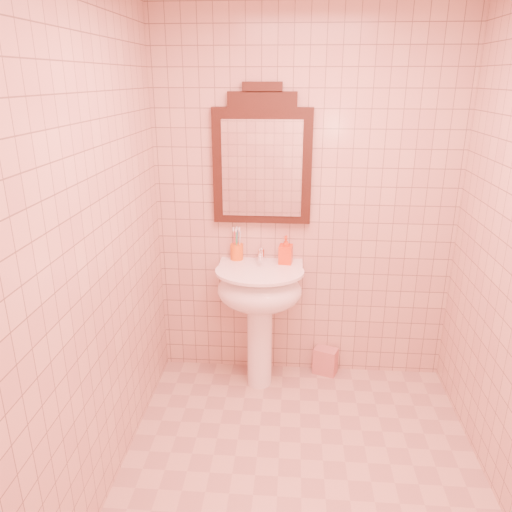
# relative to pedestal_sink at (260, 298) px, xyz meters

# --- Properties ---
(floor) EXTENTS (2.20, 2.20, 0.00)m
(floor) POSITION_rel_pedestal_sink_xyz_m (0.29, -0.87, -0.66)
(floor) COLOR #C5A48E
(floor) RESTS_ON ground
(back_wall) EXTENTS (2.00, 0.02, 2.50)m
(back_wall) POSITION_rel_pedestal_sink_xyz_m (0.29, 0.23, 0.59)
(back_wall) COLOR #D3A893
(back_wall) RESTS_ON floor
(pedestal_sink) EXTENTS (0.58, 0.58, 0.86)m
(pedestal_sink) POSITION_rel_pedestal_sink_xyz_m (0.00, 0.00, 0.00)
(pedestal_sink) COLOR white
(pedestal_sink) RESTS_ON floor
(faucet) EXTENTS (0.04, 0.16, 0.11)m
(faucet) POSITION_rel_pedestal_sink_xyz_m (0.00, 0.14, 0.26)
(faucet) COLOR white
(faucet) RESTS_ON pedestal_sink
(mirror) EXTENTS (0.64, 0.06, 0.89)m
(mirror) POSITION_rel_pedestal_sink_xyz_m (0.00, 0.20, 0.88)
(mirror) COLOR black
(mirror) RESTS_ON back_wall
(toothbrush_cup) EXTENTS (0.09, 0.09, 0.20)m
(toothbrush_cup) POSITION_rel_pedestal_sink_xyz_m (-0.17, 0.18, 0.26)
(toothbrush_cup) COLOR orange
(toothbrush_cup) RESTS_ON pedestal_sink
(soap_dispenser) EXTENTS (0.10, 0.10, 0.19)m
(soap_dispenser) POSITION_rel_pedestal_sink_xyz_m (0.17, 0.13, 0.30)
(soap_dispenser) COLOR red
(soap_dispenser) RESTS_ON pedestal_sink
(towel) EXTENTS (0.19, 0.16, 0.20)m
(towel) POSITION_rel_pedestal_sink_xyz_m (0.47, 0.17, -0.56)
(towel) COLOR tan
(towel) RESTS_ON floor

